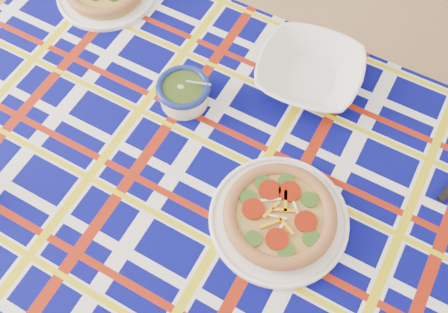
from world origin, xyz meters
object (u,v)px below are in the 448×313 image
(pesto_bowl, at_px, (183,91))
(main_focaccia_plate, at_px, (280,215))
(dining_table, at_px, (218,185))
(serving_bowl, at_px, (309,73))

(pesto_bowl, bearing_deg, main_focaccia_plate, -37.40)
(dining_table, xyz_separation_m, main_focaccia_plate, (0.16, -0.07, 0.10))
(pesto_bowl, distance_m, serving_bowl, 0.31)
(main_focaccia_plate, xyz_separation_m, pesto_bowl, (-0.30, 0.23, 0.01))
(dining_table, xyz_separation_m, pesto_bowl, (-0.14, 0.15, 0.11))
(main_focaccia_plate, height_order, pesto_bowl, pesto_bowl)
(serving_bowl, bearing_deg, main_focaccia_plate, -85.58)
(dining_table, xyz_separation_m, serving_bowl, (0.13, 0.31, 0.10))
(main_focaccia_plate, distance_m, serving_bowl, 0.38)
(dining_table, relative_size, pesto_bowl, 12.99)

